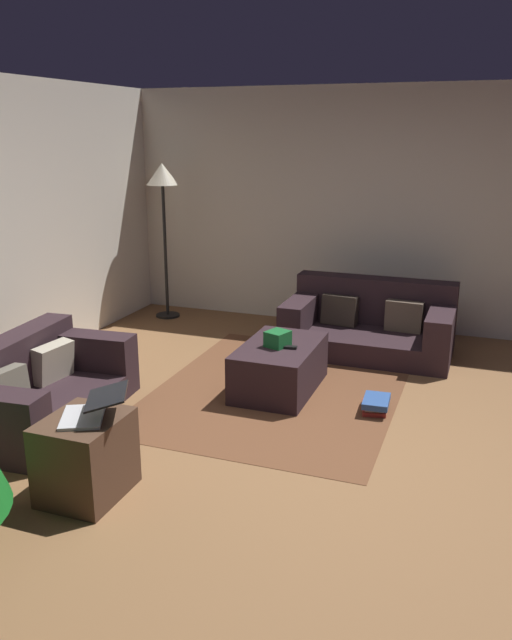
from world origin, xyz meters
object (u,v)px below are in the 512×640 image
Objects in this scene: couch_right at (370,325)px; corner_lamp at (163,187)px; laptop at (92,409)px; gift_box at (278,339)px; tv_remote at (287,347)px; book_stack at (375,404)px; side_table at (86,457)px; ottoman at (280,367)px; couch_left at (33,388)px.

couch_right is 2.81m from corner_lamp.
laptop is at bearing 71.93° from couch_right.
couch_right is 8.93× the size of gift_box.
laptop reaches higher than tv_remote.
book_stack is at bearing 102.47° from couch_right.
gift_box is 2.02m from side_table.
couch_right is 3.28× the size of laptop.
gift_box is 0.95m from book_stack.
couch_right is at bearing -18.80° from side_table.
tv_remote is 0.09× the size of corner_lamp.
gift_box reaches higher than side_table.
gift_box is 0.35× the size of side_table.
couch_left is at bearing 127.08° from ottoman.
tv_remote is 2.02m from side_table.
book_stack is (-1.45, -0.32, -0.21)m from couch_right.
gift_box is at bearing 173.67° from ottoman.
ottoman is at bearing -6.33° from gift_box.
laptop is (0.03, -0.05, 0.31)m from side_table.
couch_left reaches higher than gift_box.
corner_lamp is at bearing -9.13° from couch_right.
gift_box is 0.37× the size of laptop.
gift_box is (-0.04, 0.00, 0.27)m from ottoman.
laptop is (-1.90, 0.53, 0.09)m from gift_box.
couch_right is 3.42m from laptop.
tv_remote is at bearing 82.85° from book_stack.
couch_left is at bearing 116.70° from tv_remote.
side_table is at bearing 71.28° from couch_right.
tv_remote is 2.92m from corner_lamp.
couch_left is at bearing 112.96° from book_stack.
side_table is 0.29× the size of corner_lamp.
couch_left is 3.26m from couch_right.
tv_remote is (1.13, -1.67, 0.17)m from couch_left.
corner_lamp is at bearing 21.41° from laptop.
side_table is (-1.93, 0.58, -0.22)m from gift_box.
tv_remote is 0.33× the size of laptop.
side_table is (-0.78, -1.00, 0.00)m from couch_left.
couch_right is 1.45m from gift_box.
corner_lamp is (1.86, 2.81, 1.46)m from book_stack.
couch_right is 0.91× the size of corner_lamp.
corner_lamp reaches higher than side_table.
laptop is at bearing -63.11° from side_table.
tv_remote is 0.48× the size of book_stack.
laptop is at bearing 164.74° from ottoman.
couch_right is 3.10× the size of side_table.
side_table is 0.31m from laptop.
couch_left is 0.89× the size of corner_lamp.
ottoman is at bearing 78.97° from book_stack.
couch_right is 1.40m from ottoman.
tv_remote is at bearing -105.30° from gift_box.
gift_box is 0.11m from tv_remote.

